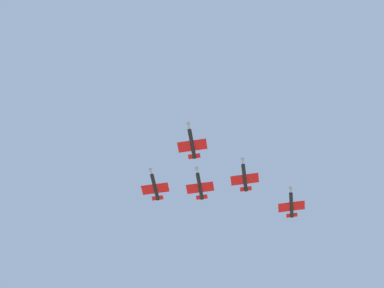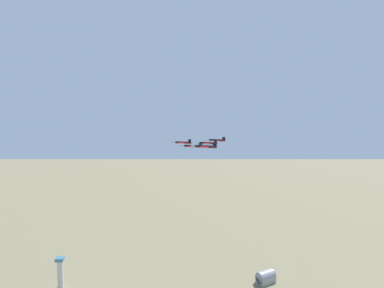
{
  "view_description": "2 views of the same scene",
  "coord_description": "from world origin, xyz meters",
  "px_view_note": "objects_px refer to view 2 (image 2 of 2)",
  "views": [
    {
      "loc": [
        -54.85,
        34.86,
        2.92
      ],
      "look_at": [
        0.28,
        5.11,
        115.42
      ],
      "focal_mm": 37.32,
      "sensor_mm": 36.0,
      "label": 1
    },
    {
      "loc": [
        -21.72,
        -182.79,
        129.95
      ],
      "look_at": [
        7.49,
        17.3,
        113.43
      ],
      "focal_mm": 29.18,
      "sensor_mm": 36.0,
      "label": 2
    }
  ],
  "objects_px": {
    "hangar": "(266,277)",
    "jet_port_inner": "(193,146)",
    "jet_lead": "(183,142)",
    "jet_starboard_outer": "(206,147)",
    "control_tower": "(60,272)",
    "jet_starboard_inner": "(217,140)",
    "jet_port_outer": "(208,143)"
  },
  "relations": [
    {
      "from": "hangar",
      "to": "jet_port_inner",
      "type": "relative_size",
      "value": 1.35
    },
    {
      "from": "jet_lead",
      "to": "jet_starboard_outer",
      "type": "relative_size",
      "value": 1.0
    },
    {
      "from": "control_tower",
      "to": "jet_starboard_inner",
      "type": "bearing_deg",
      "value": -25.04
    },
    {
      "from": "hangar",
      "to": "jet_lead",
      "type": "relative_size",
      "value": 1.35
    },
    {
      "from": "control_tower",
      "to": "jet_starboard_inner",
      "type": "distance_m",
      "value": 159.97
    },
    {
      "from": "jet_port_inner",
      "to": "jet_starboard_inner",
      "type": "height_order",
      "value": "jet_starboard_inner"
    },
    {
      "from": "control_tower",
      "to": "hangar",
      "type": "height_order",
      "value": "control_tower"
    },
    {
      "from": "control_tower",
      "to": "jet_port_outer",
      "type": "relative_size",
      "value": 1.99
    },
    {
      "from": "control_tower",
      "to": "jet_port_outer",
      "type": "height_order",
      "value": "jet_port_outer"
    },
    {
      "from": "hangar",
      "to": "jet_lead",
      "type": "height_order",
      "value": "jet_lead"
    },
    {
      "from": "jet_starboard_inner",
      "to": "control_tower",
      "type": "bearing_deg",
      "value": 102.38
    },
    {
      "from": "jet_starboard_inner",
      "to": "jet_starboard_outer",
      "type": "distance_m",
      "value": 49.09
    },
    {
      "from": "jet_starboard_inner",
      "to": "hangar",
      "type": "bearing_deg",
      "value": -16.07
    },
    {
      "from": "control_tower",
      "to": "jet_starboard_outer",
      "type": "distance_m",
      "value": 171.24
    },
    {
      "from": "jet_port_inner",
      "to": "jet_starboard_outer",
      "type": "distance_m",
      "value": 22.02
    },
    {
      "from": "jet_port_inner",
      "to": "hangar",
      "type": "bearing_deg",
      "value": -10.66
    },
    {
      "from": "hangar",
      "to": "jet_starboard_inner",
      "type": "distance_m",
      "value": 127.81
    },
    {
      "from": "jet_lead",
      "to": "jet_starboard_outer",
      "type": "distance_m",
      "value": 43.93
    },
    {
      "from": "jet_port_outer",
      "to": "jet_starboard_outer",
      "type": "bearing_deg",
      "value": -155.77
    },
    {
      "from": "jet_lead",
      "to": "jet_port_outer",
      "type": "bearing_deg",
      "value": -90.0
    },
    {
      "from": "jet_port_inner",
      "to": "jet_port_outer",
      "type": "relative_size",
      "value": 1.0
    },
    {
      "from": "control_tower",
      "to": "hangar",
      "type": "xyz_separation_m",
      "value": [
        159.39,
        -15.34,
        -8.74
      ]
    },
    {
      "from": "hangar",
      "to": "jet_port_outer",
      "type": "distance_m",
      "value": 134.82
    },
    {
      "from": "hangar",
      "to": "jet_starboard_outer",
      "type": "distance_m",
      "value": 154.08
    },
    {
      "from": "control_tower",
      "to": "hangar",
      "type": "relative_size",
      "value": 1.47
    },
    {
      "from": "hangar",
      "to": "jet_port_inner",
      "type": "height_order",
      "value": "jet_port_inner"
    },
    {
      "from": "jet_starboard_inner",
      "to": "jet_port_outer",
      "type": "xyz_separation_m",
      "value": [
        -8.2,
        -13.27,
        -0.75
      ]
    },
    {
      "from": "jet_starboard_inner",
      "to": "jet_port_outer",
      "type": "height_order",
      "value": "jet_starboard_inner"
    },
    {
      "from": "control_tower",
      "to": "jet_starboard_outer",
      "type": "relative_size",
      "value": 1.99
    },
    {
      "from": "control_tower",
      "to": "jet_port_inner",
      "type": "relative_size",
      "value": 1.99
    },
    {
      "from": "jet_port_inner",
      "to": "jet_starboard_inner",
      "type": "bearing_deg",
      "value": 0.0
    },
    {
      "from": "jet_lead",
      "to": "jet_port_outer",
      "type": "height_order",
      "value": "jet_port_outer"
    }
  ]
}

